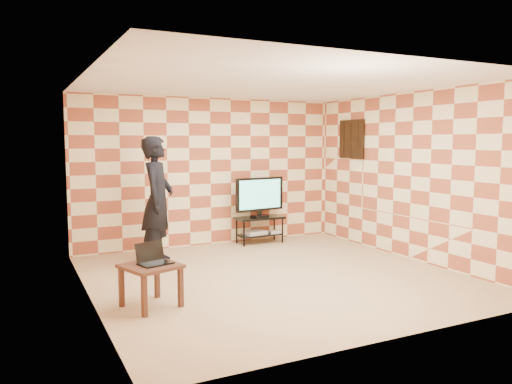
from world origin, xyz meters
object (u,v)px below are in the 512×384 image
tv_stand (260,224)px  person (158,200)px  tv (260,195)px  side_table (151,272)px

tv_stand → person: (-2.10, -0.61, 0.63)m
tv_stand → tv: tv is taller
tv_stand → person: 2.28m
side_table → person: (0.65, 2.09, 0.58)m
side_table → tv: bearing=44.4°
tv → person: bearing=-163.8°
tv → side_table: 3.89m
tv → tv_stand: bearing=82.2°
tv → person: (-2.10, -0.61, 0.08)m
tv → person: person is taller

